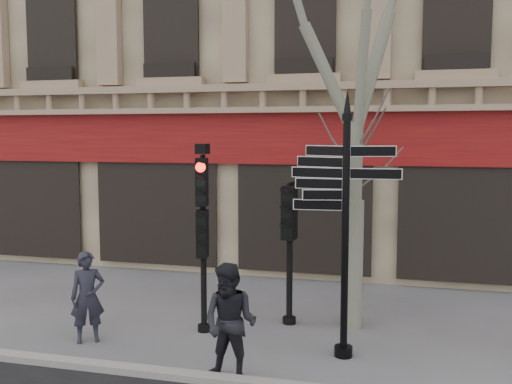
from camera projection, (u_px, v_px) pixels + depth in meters
ground at (255, 350)px, 9.79m from camera, size 80.00×80.00×0.00m
kerb at (231, 381)px, 8.43m from camera, size 80.00×0.25×0.12m
fingerpost at (346, 180)px, 9.23m from camera, size 2.05×2.05×4.42m
traffic_signal_main at (203, 214)px, 10.52m from camera, size 0.43×0.35×3.53m
traffic_signal_secondary at (290, 228)px, 11.00m from camera, size 0.49×0.38×2.72m
pedestrian_a at (88, 297)px, 10.13m from camera, size 0.71×0.66×1.64m
pedestrian_b at (230, 323)px, 8.49m from camera, size 0.96×0.80×1.80m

